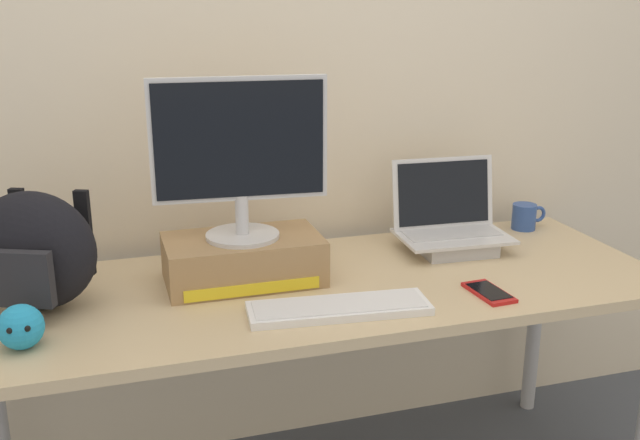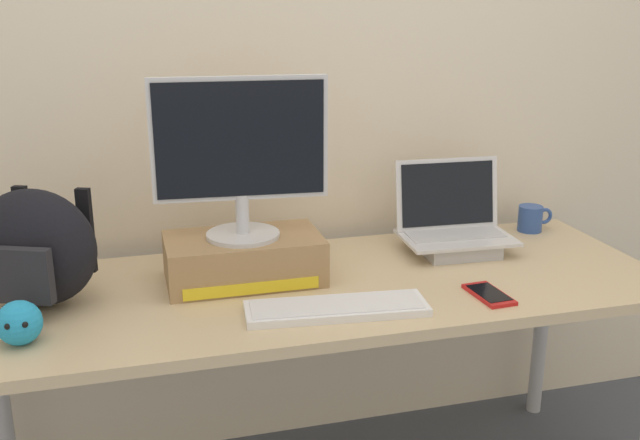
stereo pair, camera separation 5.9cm
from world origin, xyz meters
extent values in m
cube|color=beige|center=(0.00, 0.45, 1.30)|extent=(7.00, 0.10, 2.60)
cube|color=tan|center=(0.00, 0.00, 0.70)|extent=(1.92, 0.71, 0.03)
cylinder|color=#B2B2B7|center=(-0.90, 0.29, 0.34)|extent=(0.05, 0.05, 0.69)
cylinder|color=#B2B2B7|center=(0.90, 0.29, 0.34)|extent=(0.05, 0.05, 0.69)
cube|color=#9E7A51|center=(-0.20, 0.08, 0.78)|extent=(0.42, 0.24, 0.13)
cube|color=yellow|center=(-0.20, -0.05, 0.74)|extent=(0.36, 0.00, 0.03)
cylinder|color=silver|center=(-0.20, 0.08, 0.85)|extent=(0.20, 0.20, 0.01)
cylinder|color=silver|center=(-0.20, 0.08, 0.91)|extent=(0.04, 0.04, 0.11)
cube|color=silver|center=(-0.20, 0.08, 1.11)|extent=(0.47, 0.06, 0.33)
cube|color=black|center=(-0.20, 0.06, 1.11)|extent=(0.44, 0.04, 0.30)
cube|color=#ADADB2|center=(0.47, 0.13, 0.74)|extent=(0.23, 0.21, 0.04)
cube|color=silver|center=(0.47, 0.13, 0.76)|extent=(0.34, 0.24, 0.01)
cube|color=#B7B7BC|center=(0.47, 0.15, 0.77)|extent=(0.30, 0.14, 0.00)
cube|color=silver|center=(0.47, 0.22, 0.88)|extent=(0.34, 0.06, 0.22)
cube|color=black|center=(0.47, 0.22, 0.88)|extent=(0.30, 0.05, 0.19)
cube|color=white|center=(-0.01, -0.20, 0.73)|extent=(0.47, 0.18, 0.02)
cube|color=silver|center=(-0.01, -0.20, 0.74)|extent=(0.44, 0.16, 0.00)
ellipsoid|color=black|center=(-0.73, 0.05, 0.87)|extent=(0.36, 0.30, 0.30)
cube|color=#232328|center=(-0.77, -0.05, 0.84)|extent=(0.19, 0.10, 0.14)
cube|color=black|center=(-0.76, 0.18, 0.88)|extent=(0.04, 0.03, 0.23)
cube|color=black|center=(-0.60, 0.11, 0.88)|extent=(0.04, 0.03, 0.23)
cylinder|color=#2D4C93|center=(0.80, 0.26, 0.76)|extent=(0.08, 0.08, 0.09)
torus|color=#2D4C93|center=(0.85, 0.26, 0.76)|extent=(0.06, 0.01, 0.06)
cube|color=red|center=(0.40, -0.21, 0.72)|extent=(0.09, 0.16, 0.01)
cube|color=black|center=(0.40, -0.21, 0.73)|extent=(0.08, 0.13, 0.00)
sphere|color=#2393CC|center=(-0.75, -0.18, 0.77)|extent=(0.10, 0.10, 0.10)
sphere|color=black|center=(-0.77, -0.22, 0.78)|extent=(0.01, 0.01, 0.01)
sphere|color=black|center=(-0.73, -0.22, 0.78)|extent=(0.01, 0.01, 0.01)
camera|label=1|loc=(-0.55, -1.80, 1.48)|focal=41.36mm
camera|label=2|loc=(-0.50, -1.82, 1.48)|focal=41.36mm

